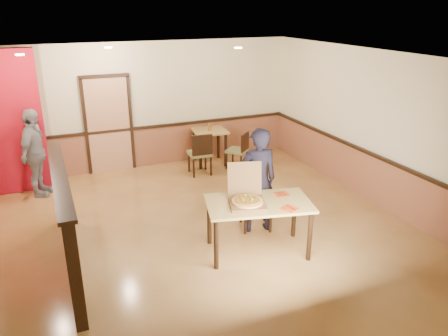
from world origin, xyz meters
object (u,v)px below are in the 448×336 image
(side_chair_right, at_px, (240,149))
(passerby, at_px, (35,153))
(side_table, at_px, (210,137))
(diner, at_px, (258,181))
(pizza_box, at_px, (247,199))
(diner_chair, at_px, (255,195))
(main_table, at_px, (258,209))
(condiment, at_px, (209,127))
(side_chair_left, at_px, (200,152))

(side_chair_right, height_order, passerby, passerby)
(side_table, height_order, diner, diner)
(side_table, height_order, pizza_box, pizza_box)
(passerby, bearing_deg, side_chair_right, -69.75)
(passerby, bearing_deg, side_table, -60.95)
(side_chair_right, relative_size, side_table, 1.03)
(diner_chair, xyz_separation_m, pizza_box, (-0.51, -0.73, 0.33))
(main_table, relative_size, diner, 0.96)
(main_table, distance_m, side_table, 4.03)
(passerby, height_order, condiment, passerby)
(diner_chair, bearing_deg, diner, -89.11)
(diner, height_order, passerby, diner)
(main_table, relative_size, diner_chair, 1.65)
(main_table, relative_size, passerby, 0.98)
(main_table, bearing_deg, condiment, 92.59)
(main_table, distance_m, pizza_box, 0.25)
(side_table, xyz_separation_m, passerby, (-3.74, -0.42, 0.23))
(side_table, distance_m, passerby, 3.77)
(side_chair_right, distance_m, passerby, 4.25)
(side_table, distance_m, pizza_box, 4.03)
(pizza_box, xyz_separation_m, condiment, (0.91, 3.86, 0.01))
(main_table, height_order, diner_chair, diner_chair)
(diner_chair, distance_m, diner, 0.36)
(side_chair_left, distance_m, side_table, 0.78)
(main_table, distance_m, condiment, 3.98)
(condiment, bearing_deg, side_table, 69.43)
(diner_chair, relative_size, side_chair_left, 1.07)
(main_table, distance_m, side_chair_right, 3.60)
(side_chair_right, relative_size, diner, 0.49)
(diner_chair, xyz_separation_m, condiment, (0.40, 3.13, 0.33))
(pizza_box, bearing_deg, passerby, 145.70)
(side_chair_left, xyz_separation_m, pizza_box, (-0.47, -3.30, 0.37))
(diner_chair, bearing_deg, main_table, -98.62)
(passerby, xyz_separation_m, pizza_box, (2.81, -3.50, 0.03))
(diner_chair, xyz_separation_m, side_table, (0.42, 3.19, 0.07))
(side_table, xyz_separation_m, diner, (-0.46, -3.34, 0.25))
(pizza_box, bearing_deg, side_chair_left, 98.78)
(main_table, xyz_separation_m, diner, (0.30, 0.62, 0.17))
(diner, xyz_separation_m, pizza_box, (-0.47, -0.58, 0.01))
(main_table, relative_size, side_chair_right, 1.98)
(passerby, xyz_separation_m, condiment, (3.71, 0.36, 0.03))
(main_table, xyz_separation_m, condiment, (0.74, 3.91, 0.18))
(passerby, bearing_deg, main_table, -117.28)
(main_table, xyz_separation_m, diner_chair, (0.34, 0.78, -0.15))
(side_chair_right, bearing_deg, passerby, -45.10)
(side_chair_left, bearing_deg, condiment, -124.62)
(pizza_box, bearing_deg, side_table, 93.64)
(pizza_box, distance_m, condiment, 3.96)
(side_table, bearing_deg, side_chair_left, -126.15)
(diner_chair, distance_m, passerby, 4.33)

